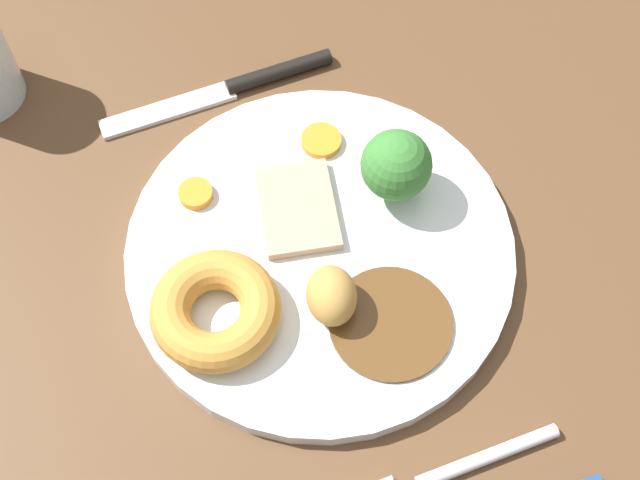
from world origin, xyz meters
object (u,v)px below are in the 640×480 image
at_px(meat_slice_main, 298,208).
at_px(carrot_coin_front, 321,141).
at_px(knife, 239,86).
at_px(carrot_coin_back, 196,194).
at_px(roast_potato_left, 331,296).
at_px(fork, 437,476).
at_px(broccoli_floret, 396,166).
at_px(yorkshire_pudding, 213,306).
at_px(dinner_plate, 320,252).

height_order(meat_slice_main, carrot_coin_front, meat_slice_main).
bearing_deg(carrot_coin_front, knife, 21.36).
xyz_separation_m(meat_slice_main, carrot_coin_back, (0.04, 0.06, -0.00)).
xyz_separation_m(roast_potato_left, carrot_coin_back, (0.12, 0.05, -0.01)).
xyz_separation_m(carrot_coin_front, fork, (-0.25, 0.04, -0.01)).
bearing_deg(carrot_coin_front, roast_potato_left, 157.38).
xyz_separation_m(meat_slice_main, broccoli_floret, (-0.01, -0.07, 0.03)).
xyz_separation_m(meat_slice_main, yorkshire_pudding, (-0.05, 0.08, 0.01)).
xyz_separation_m(dinner_plate, fork, (-0.17, 0.00, -0.00)).
distance_m(meat_slice_main, yorkshire_pudding, 0.09).
distance_m(dinner_plate, roast_potato_left, 0.05).
bearing_deg(dinner_plate, roast_potato_left, 163.94).
height_order(carrot_coin_back, broccoli_floret, broccoli_floret).
bearing_deg(carrot_coin_front, dinner_plate, 153.93).
xyz_separation_m(carrot_coin_back, fork, (-0.24, -0.06, -0.01)).
height_order(roast_potato_left, fork, roast_potato_left).
bearing_deg(knife, broccoli_floret, 117.03).
relative_size(dinner_plate, yorkshire_pudding, 3.14).
xyz_separation_m(carrot_coin_back, broccoli_floret, (-0.06, -0.13, 0.03)).
height_order(dinner_plate, yorkshire_pudding, yorkshire_pudding).
height_order(dinner_plate, carrot_coin_front, carrot_coin_front).
xyz_separation_m(dinner_plate, carrot_coin_back, (0.07, 0.06, 0.01)).
bearing_deg(yorkshire_pudding, carrot_coin_back, -13.82).
relative_size(meat_slice_main, fork, 0.46).
bearing_deg(broccoli_floret, meat_slice_main, 78.84).
bearing_deg(carrot_coin_back, roast_potato_left, -157.39).
bearing_deg(fork, roast_potato_left, -80.11).
bearing_deg(carrot_coin_back, broccoli_floret, -113.52).
xyz_separation_m(dinner_plate, broccoli_floret, (0.02, -0.07, 0.04)).
xyz_separation_m(dinner_plate, carrot_coin_front, (0.08, -0.04, 0.01)).
xyz_separation_m(roast_potato_left, fork, (-0.13, -0.01, -0.03)).
bearing_deg(yorkshire_pudding, fork, -151.93).
bearing_deg(roast_potato_left, carrot_coin_front, -22.62).
height_order(dinner_plate, fork, dinner_plate).
height_order(yorkshire_pudding, roast_potato_left, roast_potato_left).
bearing_deg(knife, yorkshire_pudding, 66.48).
bearing_deg(fork, yorkshire_pudding, -57.11).
distance_m(roast_potato_left, knife, 0.20).
bearing_deg(carrot_coin_front, carrot_coin_back, 91.62).
relative_size(carrot_coin_back, broccoli_floret, 0.42).
height_order(fork, knife, knife).
distance_m(roast_potato_left, carrot_coin_back, 0.13).
distance_m(dinner_plate, carrot_coin_back, 0.10).
height_order(roast_potato_left, carrot_coin_back, roast_potato_left).
distance_m(meat_slice_main, knife, 0.13).
bearing_deg(dinner_plate, broccoli_floret, -74.19).
bearing_deg(carrot_coin_back, dinner_plate, -140.36).
relative_size(yorkshire_pudding, broccoli_floret, 1.48).
bearing_deg(broccoli_floret, yorkshire_pudding, 102.87).
relative_size(carrot_coin_front, fork, 0.19).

